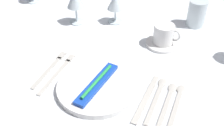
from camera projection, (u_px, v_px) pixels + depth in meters
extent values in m
cube|color=white|center=(119.00, 46.00, 1.13)|extent=(1.80, 1.10, 0.04)
cube|color=white|center=(155.00, 10.00, 1.59)|extent=(1.80, 0.01, 0.18)
cylinder|color=brown|center=(33.00, 30.00, 1.93)|extent=(0.07, 0.07, 0.70)
cylinder|color=white|center=(97.00, 87.00, 0.90)|extent=(0.25, 0.25, 0.02)
cube|color=blue|center=(97.00, 84.00, 0.89)|extent=(0.06, 0.21, 0.01)
cylinder|color=green|center=(97.00, 81.00, 0.88)|extent=(0.03, 0.17, 0.01)
cube|color=beige|center=(55.00, 77.00, 0.95)|extent=(0.02, 0.19, 0.00)
cube|color=beige|center=(70.00, 58.00, 1.03)|extent=(0.02, 0.04, 0.00)
cube|color=beige|center=(47.00, 72.00, 0.97)|extent=(0.02, 0.18, 0.00)
cube|color=beige|center=(62.00, 56.00, 1.04)|extent=(0.02, 0.04, 0.00)
cube|color=beige|center=(144.00, 103.00, 0.85)|extent=(0.02, 0.18, 0.00)
cube|color=beige|center=(154.00, 82.00, 0.93)|extent=(0.02, 0.06, 0.00)
cube|color=beige|center=(154.00, 104.00, 0.85)|extent=(0.02, 0.18, 0.00)
ellipsoid|color=beige|center=(163.00, 82.00, 0.93)|extent=(0.03, 0.04, 0.01)
cube|color=beige|center=(164.00, 111.00, 0.83)|extent=(0.02, 0.19, 0.00)
ellipsoid|color=beige|center=(172.00, 88.00, 0.91)|extent=(0.03, 0.04, 0.01)
cube|color=beige|center=(174.00, 111.00, 0.83)|extent=(0.02, 0.18, 0.00)
ellipsoid|color=beige|center=(181.00, 89.00, 0.90)|extent=(0.03, 0.04, 0.01)
cylinder|color=white|center=(162.00, 43.00, 1.10)|extent=(0.13, 0.13, 0.01)
cylinder|color=white|center=(164.00, 34.00, 1.07)|extent=(0.08, 0.08, 0.07)
torus|color=white|center=(174.00, 35.00, 1.06)|extent=(0.05, 0.01, 0.05)
cylinder|color=silver|center=(34.00, 1.00, 1.39)|extent=(0.06, 0.06, 0.01)
cylinder|color=silver|center=(77.00, 22.00, 1.23)|extent=(0.06, 0.06, 0.01)
cylinder|color=silver|center=(76.00, 14.00, 1.21)|extent=(0.01, 0.01, 0.07)
cylinder|color=silver|center=(115.00, 21.00, 1.24)|extent=(0.06, 0.06, 0.01)
cylinder|color=silver|center=(115.00, 15.00, 1.22)|extent=(0.01, 0.01, 0.06)
cone|color=silver|center=(115.00, 1.00, 1.18)|extent=(0.07, 0.07, 0.07)
cylinder|color=silver|center=(197.00, 13.00, 1.18)|extent=(0.08, 0.08, 0.11)
cylinder|color=#C68C1E|center=(196.00, 18.00, 1.20)|extent=(0.07, 0.07, 0.06)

